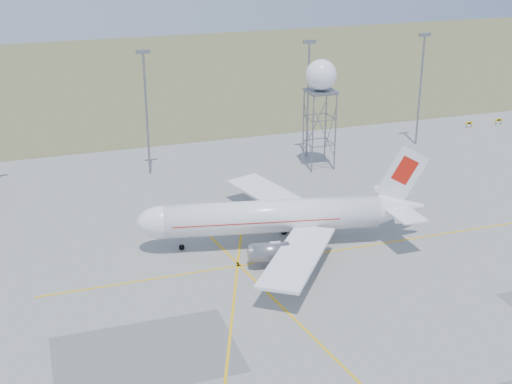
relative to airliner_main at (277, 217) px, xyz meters
name	(u,v)px	position (x,y,z in m)	size (l,w,h in m)	color
grass_strip	(135,76)	(-0.73, 105.84, -3.93)	(400.00, 120.00, 0.03)	#5B6236
mast_b	(146,103)	(-10.73, 31.84, 8.13)	(2.20, 0.50, 20.50)	slate
mast_c	(308,89)	(17.27, 31.84, 8.13)	(2.20, 0.50, 20.50)	slate
mast_d	(421,80)	(39.27, 31.84, 8.13)	(2.20, 0.50, 20.50)	slate
taxi_sign_near	(469,123)	(54.87, 37.84, -3.05)	(1.60, 0.17, 1.20)	black
taxi_sign_far	(499,120)	(61.87, 37.84, -3.05)	(1.60, 0.17, 1.20)	black
airliner_main	(277,217)	(0.00, 0.00, 0.00)	(37.65, 36.08, 12.86)	white
radar_tower	(320,108)	(16.98, 25.92, 6.38)	(5.08, 5.08, 18.40)	slate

